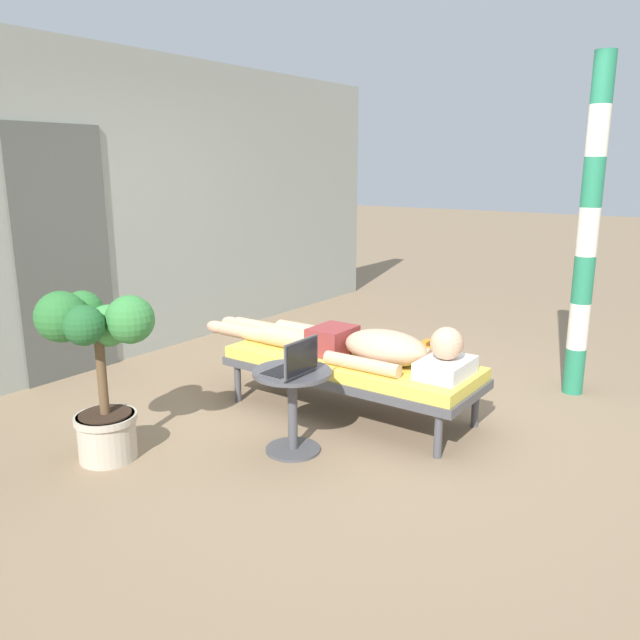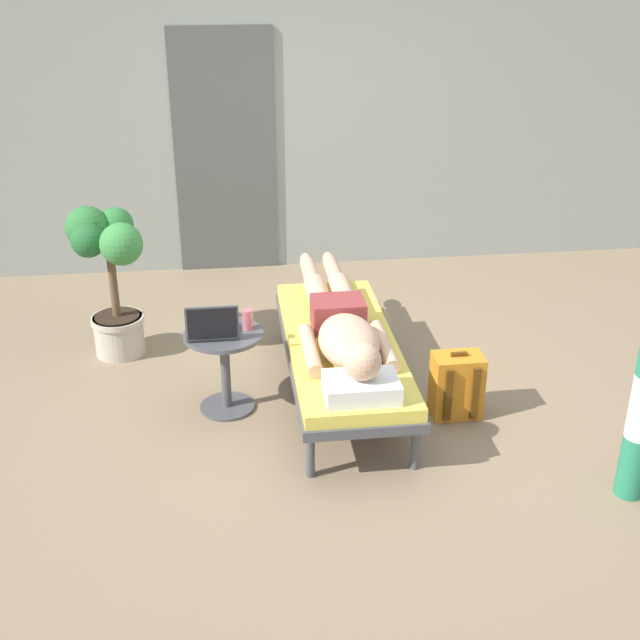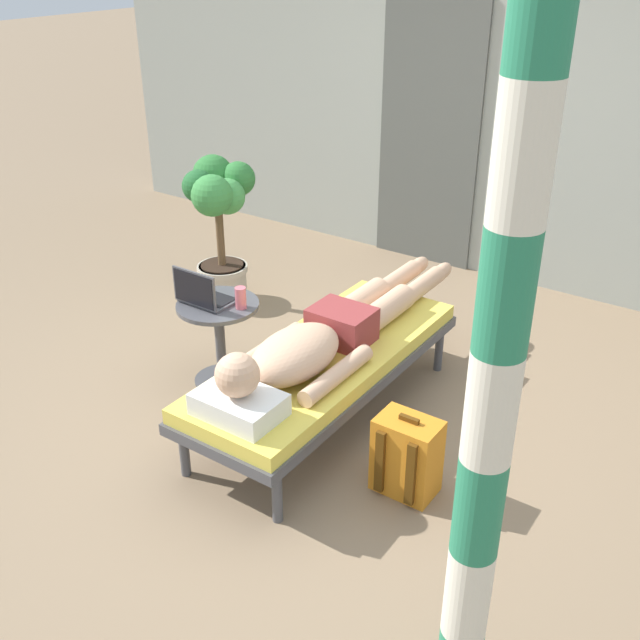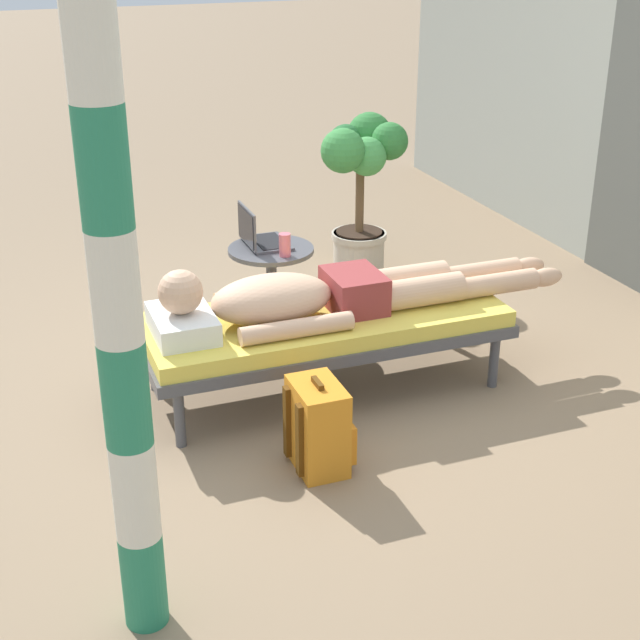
{
  "view_description": "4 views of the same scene",
  "coord_description": "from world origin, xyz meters",
  "px_view_note": "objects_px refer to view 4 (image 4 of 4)",
  "views": [
    {
      "loc": [
        -3.55,
        -2.29,
        1.73
      ],
      "look_at": [
        0.06,
        0.29,
        0.64
      ],
      "focal_mm": 35.62,
      "sensor_mm": 36.0,
      "label": 1
    },
    {
      "loc": [
        -0.67,
        -4.47,
        2.68
      ],
      "look_at": [
        -0.08,
        0.19,
        0.46
      ],
      "focal_mm": 45.88,
      "sensor_mm": 36.0,
      "label": 2
    },
    {
      "loc": [
        1.98,
        -2.87,
        2.42
      ],
      "look_at": [
        -0.09,
        0.11,
        0.53
      ],
      "focal_mm": 41.86,
      "sensor_mm": 36.0,
      "label": 3
    },
    {
      "loc": [
        3.94,
        -1.5,
        2.26
      ],
      "look_at": [
        0.18,
        -0.08,
        0.46
      ],
      "focal_mm": 51.85,
      "sensor_mm": 36.0,
      "label": 4
    }
  ],
  "objects_px": {
    "side_table": "(271,276)",
    "backpack": "(319,427)",
    "porch_post": "(115,287)",
    "laptop": "(259,236)",
    "potted_plant": "(361,177)",
    "lounge_chair": "(325,326)",
    "drink_glass": "(285,245)",
    "person_reclining": "(318,296)"
  },
  "relations": [
    {
      "from": "backpack",
      "to": "person_reclining",
      "type": "bearing_deg",
      "value": 159.53
    },
    {
      "from": "side_table",
      "to": "laptop",
      "type": "bearing_deg",
      "value": -139.48
    },
    {
      "from": "lounge_chair",
      "to": "porch_post",
      "type": "distance_m",
      "value": 2.01
    },
    {
      "from": "person_reclining",
      "to": "backpack",
      "type": "height_order",
      "value": "person_reclining"
    },
    {
      "from": "potted_plant",
      "to": "porch_post",
      "type": "distance_m",
      "value": 3.51
    },
    {
      "from": "side_table",
      "to": "potted_plant",
      "type": "bearing_deg",
      "value": 130.67
    },
    {
      "from": "drink_glass",
      "to": "backpack",
      "type": "relative_size",
      "value": 0.3
    },
    {
      "from": "side_table",
      "to": "potted_plant",
      "type": "distance_m",
      "value": 1.17
    },
    {
      "from": "lounge_chair",
      "to": "backpack",
      "type": "bearing_deg",
      "value": -23.01
    },
    {
      "from": "backpack",
      "to": "porch_post",
      "type": "height_order",
      "value": "porch_post"
    },
    {
      "from": "lounge_chair",
      "to": "laptop",
      "type": "relative_size",
      "value": 5.9
    },
    {
      "from": "lounge_chair",
      "to": "backpack",
      "type": "xyz_separation_m",
      "value": [
        0.67,
        -0.28,
        -0.15
      ]
    },
    {
      "from": "side_table",
      "to": "potted_plant",
      "type": "height_order",
      "value": "potted_plant"
    },
    {
      "from": "porch_post",
      "to": "drink_glass",
      "type": "bearing_deg",
      "value": 148.89
    },
    {
      "from": "porch_post",
      "to": "backpack",
      "type": "bearing_deg",
      "value": 127.75
    },
    {
      "from": "laptop",
      "to": "potted_plant",
      "type": "height_order",
      "value": "potted_plant"
    },
    {
      "from": "person_reclining",
      "to": "side_table",
      "type": "xyz_separation_m",
      "value": [
        -0.72,
        -0.01,
        -0.16
      ]
    },
    {
      "from": "side_table",
      "to": "drink_glass",
      "type": "height_order",
      "value": "drink_glass"
    },
    {
      "from": "lounge_chair",
      "to": "side_table",
      "type": "bearing_deg",
      "value": -176.51
    },
    {
      "from": "lounge_chair",
      "to": "potted_plant",
      "type": "relative_size",
      "value": 1.76
    },
    {
      "from": "side_table",
      "to": "potted_plant",
      "type": "xyz_separation_m",
      "value": [
        -0.74,
        0.86,
        0.3
      ]
    },
    {
      "from": "lounge_chair",
      "to": "person_reclining",
      "type": "height_order",
      "value": "person_reclining"
    },
    {
      "from": "side_table",
      "to": "porch_post",
      "type": "relative_size",
      "value": 0.21
    },
    {
      "from": "backpack",
      "to": "porch_post",
      "type": "relative_size",
      "value": 0.17
    },
    {
      "from": "person_reclining",
      "to": "side_table",
      "type": "distance_m",
      "value": 0.74
    },
    {
      "from": "person_reclining",
      "to": "side_table",
      "type": "bearing_deg",
      "value": -179.22
    },
    {
      "from": "lounge_chair",
      "to": "person_reclining",
      "type": "distance_m",
      "value": 0.17
    },
    {
      "from": "backpack",
      "to": "porch_post",
      "type": "distance_m",
      "value": 1.55
    },
    {
      "from": "lounge_chair",
      "to": "drink_glass",
      "type": "distance_m",
      "value": 0.62
    },
    {
      "from": "side_table",
      "to": "drink_glass",
      "type": "distance_m",
      "value": 0.28
    },
    {
      "from": "person_reclining",
      "to": "potted_plant",
      "type": "xyz_separation_m",
      "value": [
        -1.46,
        0.85,
        0.13
      ]
    },
    {
      "from": "backpack",
      "to": "laptop",
      "type": "bearing_deg",
      "value": 172.62
    },
    {
      "from": "side_table",
      "to": "backpack",
      "type": "relative_size",
      "value": 1.23
    },
    {
      "from": "potted_plant",
      "to": "porch_post",
      "type": "height_order",
      "value": "porch_post"
    },
    {
      "from": "person_reclining",
      "to": "backpack",
      "type": "bearing_deg",
      "value": -20.47
    },
    {
      "from": "drink_glass",
      "to": "backpack",
      "type": "xyz_separation_m",
      "value": [
        1.24,
        -0.27,
        -0.39
      ]
    },
    {
      "from": "laptop",
      "to": "backpack",
      "type": "distance_m",
      "value": 1.51
    },
    {
      "from": "person_reclining",
      "to": "drink_glass",
      "type": "height_order",
      "value": "person_reclining"
    },
    {
      "from": "side_table",
      "to": "drink_glass",
      "type": "relative_size",
      "value": 4.13
    },
    {
      "from": "lounge_chair",
      "to": "potted_plant",
      "type": "xyz_separation_m",
      "value": [
        -1.46,
        0.81,
        0.31
      ]
    },
    {
      "from": "laptop",
      "to": "porch_post",
      "type": "relative_size",
      "value": 0.12
    },
    {
      "from": "lounge_chair",
      "to": "laptop",
      "type": "distance_m",
      "value": 0.82
    }
  ]
}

